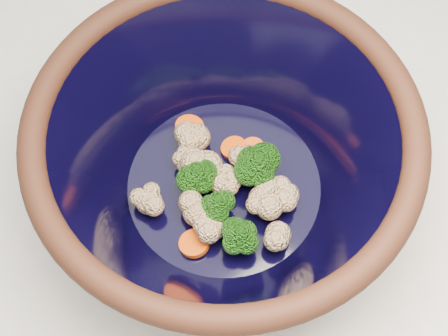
# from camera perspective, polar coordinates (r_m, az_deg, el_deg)

# --- Properties ---
(ground) EXTENTS (3.00, 3.00, 0.00)m
(ground) POSITION_cam_1_polar(r_m,az_deg,el_deg) (1.57, -0.99, -13.26)
(ground) COLOR #9E7A54
(ground) RESTS_ON ground
(counter) EXTENTS (1.20, 1.20, 0.90)m
(counter) POSITION_cam_1_polar(r_m,az_deg,el_deg) (1.14, -1.34, -7.76)
(counter) COLOR silver
(counter) RESTS_ON ground
(mixing_bowl) EXTENTS (0.40, 0.40, 0.16)m
(mixing_bowl) POSITION_cam_1_polar(r_m,az_deg,el_deg) (0.60, -0.00, 0.67)
(mixing_bowl) COLOR black
(mixing_bowl) RESTS_ON counter
(vegetable_pile) EXTENTS (0.15, 0.19, 0.06)m
(vegetable_pile) POSITION_cam_1_polar(r_m,az_deg,el_deg) (0.63, 0.18, -1.63)
(vegetable_pile) COLOR #608442
(vegetable_pile) RESTS_ON mixing_bowl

